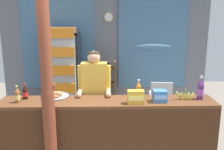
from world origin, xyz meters
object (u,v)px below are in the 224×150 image
(bottle_shelf_rack, at_px, (105,84))
(plastic_lawn_chair, at_px, (161,98))
(shopkeeper, at_px, (94,90))
(soda_bottle_cola, at_px, (25,92))
(banana_bunch, at_px, (185,96))
(stall_counter, at_px, (108,129))
(soda_bottle_grape_soda, at_px, (201,89))
(snack_box_choco_powder, at_px, (136,97))
(timber_post, at_px, (48,94))
(drink_fridge, at_px, (63,67))
(soda_bottle_iced_tea, at_px, (17,95))
(pastry_tray, at_px, (55,96))
(soda_bottle_orange_soda, at_px, (138,90))
(snack_box_biscuit, at_px, (160,96))

(bottle_shelf_rack, distance_m, plastic_lawn_chair, 1.36)
(shopkeeper, bearing_deg, bottle_shelf_rack, 84.99)
(soda_bottle_cola, relative_size, banana_bunch, 0.81)
(stall_counter, xyz_separation_m, soda_bottle_grape_soda, (1.30, 0.13, 0.53))
(plastic_lawn_chair, xyz_separation_m, snack_box_choco_powder, (-0.70, -1.62, 0.57))
(timber_post, xyz_separation_m, drink_fridge, (-0.22, 2.43, -0.13))
(stall_counter, distance_m, soda_bottle_iced_tea, 1.30)
(bottle_shelf_rack, xyz_separation_m, snack_box_choco_powder, (0.41, -2.40, 0.48))
(timber_post, height_order, soda_bottle_cola, timber_post)
(timber_post, relative_size, shopkeeper, 1.51)
(soda_bottle_iced_tea, xyz_separation_m, soda_bottle_cola, (0.05, 0.15, -0.01))
(snack_box_choco_powder, height_order, pastry_tray, snack_box_choco_powder)
(shopkeeper, bearing_deg, soda_bottle_grape_soda, -13.98)
(timber_post, relative_size, soda_bottle_orange_soda, 9.37)
(plastic_lawn_chair, bearing_deg, drink_fridge, 163.28)
(soda_bottle_grape_soda, bearing_deg, soda_bottle_orange_soda, 171.58)
(soda_bottle_grape_soda, bearing_deg, bottle_shelf_rack, 120.67)
(timber_post, height_order, snack_box_biscuit, timber_post)
(timber_post, relative_size, banana_bunch, 8.92)
(stall_counter, bearing_deg, banana_bunch, 5.71)
(stall_counter, distance_m, plastic_lawn_chair, 1.92)
(soda_bottle_iced_tea, bearing_deg, soda_bottle_grape_soda, 1.77)
(drink_fridge, distance_m, soda_bottle_cola, 2.01)
(snack_box_biscuit, xyz_separation_m, snack_box_choco_powder, (-0.33, -0.07, 0.01))
(soda_bottle_grape_soda, bearing_deg, pastry_tray, 176.03)
(soda_bottle_grape_soda, height_order, soda_bottle_iced_tea, soda_bottle_grape_soda)
(snack_box_choco_powder, bearing_deg, soda_bottle_cola, 171.31)
(shopkeeper, bearing_deg, banana_bunch, -17.12)
(drink_fridge, xyz_separation_m, plastic_lawn_chair, (2.04, -0.61, -0.54))
(timber_post, xyz_separation_m, plastic_lawn_chair, (1.81, 1.82, -0.67))
(timber_post, height_order, banana_bunch, timber_post)
(shopkeeper, distance_m, soda_bottle_grape_soda, 1.54)
(plastic_lawn_chair, height_order, soda_bottle_cola, soda_bottle_cola)
(soda_bottle_iced_tea, bearing_deg, shopkeeper, 23.96)
(timber_post, relative_size, bottle_shelf_rack, 2.17)
(plastic_lawn_chair, relative_size, banana_bunch, 3.16)
(shopkeeper, relative_size, pastry_tray, 4.09)
(soda_bottle_iced_tea, bearing_deg, pastry_tray, 25.78)
(bottle_shelf_rack, bearing_deg, banana_bunch, -63.92)
(bottle_shelf_rack, distance_m, snack_box_biscuit, 2.49)
(timber_post, bearing_deg, soda_bottle_cola, 134.31)
(stall_counter, height_order, timber_post, timber_post)
(drink_fridge, bearing_deg, snack_box_choco_powder, -59.14)
(soda_bottle_iced_tea, bearing_deg, bottle_shelf_rack, 63.14)
(soda_bottle_iced_tea, xyz_separation_m, snack_box_biscuit, (1.92, -0.01, -0.02))
(soda_bottle_iced_tea, bearing_deg, snack_box_choco_powder, -2.88)
(soda_bottle_orange_soda, relative_size, soda_bottle_cola, 1.17)
(snack_box_biscuit, distance_m, pastry_tray, 1.48)
(shopkeeper, relative_size, soda_bottle_orange_soda, 6.19)
(soda_bottle_orange_soda, bearing_deg, drink_fridge, 125.79)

